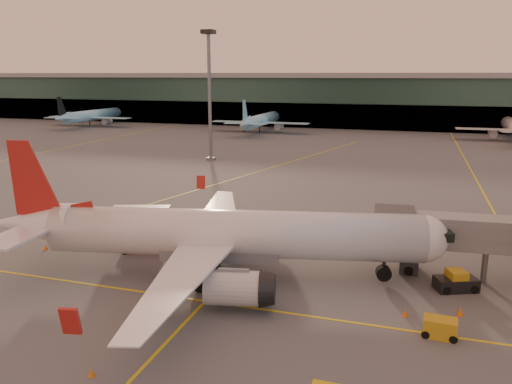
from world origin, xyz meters
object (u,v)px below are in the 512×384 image
(main_airplane, at_px, (219,235))
(pushback_tug, at_px, (456,282))
(catering_truck, at_px, (142,226))
(gpu_cart, at_px, (440,328))

(main_airplane, relative_size, pushback_tug, 10.38)
(catering_truck, relative_size, pushback_tug, 1.64)
(pushback_tug, bearing_deg, catering_truck, 155.35)
(main_airplane, xyz_separation_m, catering_truck, (-9.84, 4.03, -1.33))
(main_airplane, height_order, gpu_cart, main_airplane)
(main_airplane, xyz_separation_m, gpu_cart, (17.83, -4.94, -3.18))
(main_airplane, relative_size, gpu_cart, 16.81)
(main_airplane, height_order, pushback_tug, main_airplane)
(catering_truck, xyz_separation_m, pushback_tug, (29.23, -0.68, -1.80))
(main_airplane, bearing_deg, gpu_cart, -27.91)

